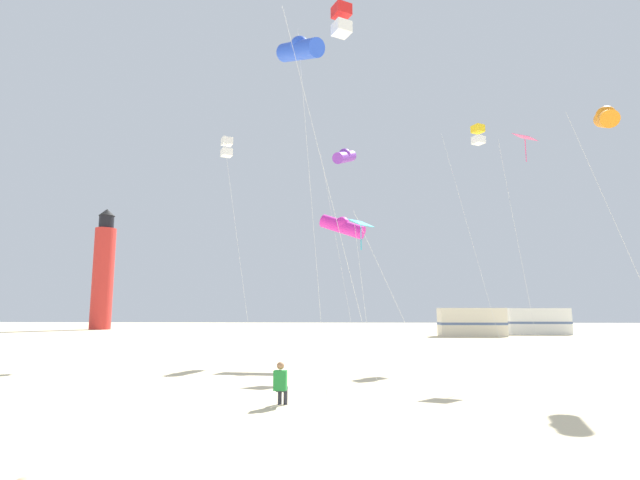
{
  "coord_description": "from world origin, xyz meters",
  "views": [
    {
      "loc": [
        1.54,
        -7.14,
        2.51
      ],
      "look_at": [
        0.69,
        8.05,
        4.72
      ],
      "focal_mm": 27.48,
      "sensor_mm": 36.0,
      "label": 1
    }
  ],
  "objects_px": {
    "kite_flyer_standing": "(281,383)",
    "kite_box_scarlet": "(341,21)",
    "kite_tube_magenta": "(342,226)",
    "rv_van_cream": "(472,322)",
    "kite_diamond_rainbow": "(524,147)",
    "lighthouse_distant": "(103,272)",
    "rv_van_white": "(537,321)",
    "kite_tube_blue": "(300,49)",
    "kite_box_gold": "(478,135)",
    "kite_box_white": "(227,148)",
    "kite_tube_violet": "(345,156)",
    "kite_diamond_cyan": "(362,228)",
    "kite_tube_orange": "(606,118)"
  },
  "relations": [
    {
      "from": "kite_box_scarlet",
      "to": "kite_tube_blue",
      "type": "xyz_separation_m",
      "value": [
        -1.57,
        0.28,
        -0.93
      ]
    },
    {
      "from": "kite_tube_violet",
      "to": "kite_diamond_cyan",
      "type": "height_order",
      "value": "kite_tube_violet"
    },
    {
      "from": "kite_flyer_standing",
      "to": "kite_diamond_cyan",
      "type": "bearing_deg",
      "value": -103.5
    },
    {
      "from": "kite_box_scarlet",
      "to": "kite_box_gold",
      "type": "distance_m",
      "value": 14.2
    },
    {
      "from": "kite_box_scarlet",
      "to": "kite_diamond_cyan",
      "type": "distance_m",
      "value": 8.39
    },
    {
      "from": "kite_diamond_rainbow",
      "to": "rv_van_cream",
      "type": "distance_m",
      "value": 29.36
    },
    {
      "from": "kite_box_white",
      "to": "kite_flyer_standing",
      "type": "bearing_deg",
      "value": -69.76
    },
    {
      "from": "kite_box_white",
      "to": "rv_van_white",
      "type": "relative_size",
      "value": 2.0
    },
    {
      "from": "lighthouse_distant",
      "to": "kite_tube_magenta",
      "type": "bearing_deg",
      "value": -50.51
    },
    {
      "from": "kite_box_scarlet",
      "to": "rv_van_white",
      "type": "xyz_separation_m",
      "value": [
        20.62,
        37.9,
        -11.8
      ]
    },
    {
      "from": "kite_tube_violet",
      "to": "kite_tube_magenta",
      "type": "bearing_deg",
      "value": -91.91
    },
    {
      "from": "kite_tube_blue",
      "to": "lighthouse_distant",
      "type": "height_order",
      "value": "lighthouse_distant"
    },
    {
      "from": "lighthouse_distant",
      "to": "rv_van_white",
      "type": "height_order",
      "value": "lighthouse_distant"
    },
    {
      "from": "kite_box_scarlet",
      "to": "kite_tube_orange",
      "type": "bearing_deg",
      "value": 13.8
    },
    {
      "from": "kite_tube_blue",
      "to": "kite_diamond_rainbow",
      "type": "bearing_deg",
      "value": 28.32
    },
    {
      "from": "rv_van_cream",
      "to": "kite_diamond_rainbow",
      "type": "bearing_deg",
      "value": -99.26
    },
    {
      "from": "kite_diamond_rainbow",
      "to": "lighthouse_distant",
      "type": "distance_m",
      "value": 60.7
    },
    {
      "from": "kite_tube_magenta",
      "to": "rv_van_white",
      "type": "bearing_deg",
      "value": 54.88
    },
    {
      "from": "kite_box_scarlet",
      "to": "kite_diamond_rainbow",
      "type": "xyz_separation_m",
      "value": [
        8.48,
        5.7,
        -3.06
      ]
    },
    {
      "from": "kite_box_scarlet",
      "to": "kite_tube_magenta",
      "type": "distance_m",
      "value": 10.53
    },
    {
      "from": "kite_tube_magenta",
      "to": "kite_tube_orange",
      "type": "bearing_deg",
      "value": -28.59
    },
    {
      "from": "kite_flyer_standing",
      "to": "kite_tube_magenta",
      "type": "bearing_deg",
      "value": -93.5
    },
    {
      "from": "kite_tube_magenta",
      "to": "kite_diamond_cyan",
      "type": "height_order",
      "value": "kite_tube_magenta"
    },
    {
      "from": "rv_van_cream",
      "to": "rv_van_white",
      "type": "height_order",
      "value": "same"
    },
    {
      "from": "kite_flyer_standing",
      "to": "kite_box_gold",
      "type": "bearing_deg",
      "value": -118.64
    },
    {
      "from": "lighthouse_distant",
      "to": "rv_van_white",
      "type": "bearing_deg",
      "value": -11.81
    },
    {
      "from": "kite_diamond_cyan",
      "to": "kite_tube_blue",
      "type": "xyz_separation_m",
      "value": [
        -2.4,
        -4.18,
        6.13
      ]
    },
    {
      "from": "kite_tube_violet",
      "to": "kite_tube_blue",
      "type": "distance_m",
      "value": 12.23
    },
    {
      "from": "kite_tube_magenta",
      "to": "rv_van_cream",
      "type": "bearing_deg",
      "value": 63.23
    },
    {
      "from": "kite_tube_violet",
      "to": "kite_box_gold",
      "type": "bearing_deg",
      "value": -5.0
    },
    {
      "from": "kite_tube_magenta",
      "to": "kite_box_gold",
      "type": "height_order",
      "value": "kite_box_gold"
    },
    {
      "from": "kite_tube_violet",
      "to": "rv_van_cream",
      "type": "distance_m",
      "value": 26.65
    },
    {
      "from": "kite_flyer_standing",
      "to": "rv_van_white",
      "type": "height_order",
      "value": "rv_van_white"
    },
    {
      "from": "kite_box_gold",
      "to": "kite_tube_orange",
      "type": "xyz_separation_m",
      "value": [
        2.6,
        -9.09,
        -2.71
      ]
    },
    {
      "from": "kite_flyer_standing",
      "to": "kite_tube_blue",
      "type": "relative_size",
      "value": 0.09
    },
    {
      "from": "kite_diamond_cyan",
      "to": "rv_van_cream",
      "type": "height_order",
      "value": "kite_diamond_cyan"
    },
    {
      "from": "kite_diamond_cyan",
      "to": "kite_tube_blue",
      "type": "relative_size",
      "value": 0.51
    },
    {
      "from": "kite_flyer_standing",
      "to": "kite_box_scarlet",
      "type": "relative_size",
      "value": 0.08
    },
    {
      "from": "rv_van_white",
      "to": "kite_diamond_rainbow",
      "type": "bearing_deg",
      "value": -110.68
    },
    {
      "from": "rv_van_cream",
      "to": "kite_box_white",
      "type": "bearing_deg",
      "value": -132.39
    },
    {
      "from": "kite_tube_blue",
      "to": "kite_tube_orange",
      "type": "relative_size",
      "value": 1.19
    },
    {
      "from": "kite_tube_magenta",
      "to": "kite_diamond_rainbow",
      "type": "distance_m",
      "value": 9.56
    },
    {
      "from": "kite_tube_blue",
      "to": "kite_box_gold",
      "type": "relative_size",
      "value": 0.96
    },
    {
      "from": "kite_tube_orange",
      "to": "rv_van_cream",
      "type": "bearing_deg",
      "value": 86.51
    },
    {
      "from": "kite_diamond_cyan",
      "to": "kite_box_gold",
      "type": "distance_m",
      "value": 12.28
    },
    {
      "from": "kite_box_scarlet",
      "to": "rv_van_cream",
      "type": "xyz_separation_m",
      "value": [
        12.52,
        33.43,
        -11.8
      ]
    },
    {
      "from": "kite_diamond_rainbow",
      "to": "kite_tube_violet",
      "type": "bearing_deg",
      "value": 141.54
    },
    {
      "from": "kite_diamond_rainbow",
      "to": "lighthouse_distant",
      "type": "bearing_deg",
      "value": 134.09
    },
    {
      "from": "kite_diamond_rainbow",
      "to": "lighthouse_distant",
      "type": "height_order",
      "value": "lighthouse_distant"
    },
    {
      "from": "kite_flyer_standing",
      "to": "rv_van_cream",
      "type": "relative_size",
      "value": 0.18
    }
  ]
}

